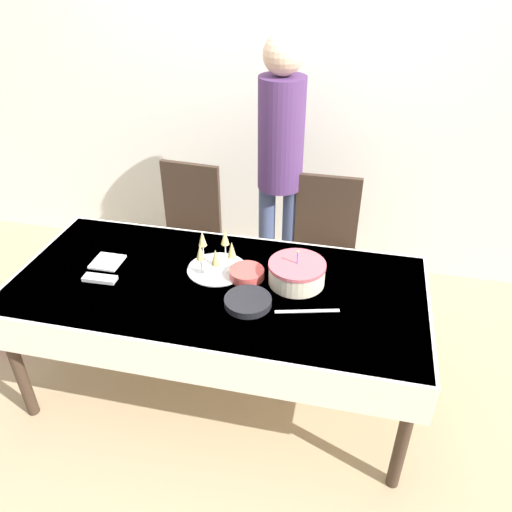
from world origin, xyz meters
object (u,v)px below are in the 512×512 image
object	(u,v)px
champagne_tray	(216,256)
gift_bag	(16,325)
plate_stack_dessert	(247,274)
birthday_cake	(297,273)
plate_stack_main	(248,302)
dining_chair_far_right	(323,246)
dining_chair_far_left	(187,230)
person_standing	(281,153)

from	to	relation	value
champagne_tray	gift_bag	size ratio (longest dim) A/B	1.32
plate_stack_dessert	birthday_cake	bearing A→B (deg)	3.74
plate_stack_main	gift_bag	world-z (taller)	plate_stack_main
dining_chair_far_right	champagne_tray	bearing A→B (deg)	-126.12
dining_chair_far_left	gift_bag	xyz separation A→B (m)	(-0.94, -0.69, -0.42)
dining_chair_far_right	person_standing	size ratio (longest dim) A/B	0.55
dining_chair_far_right	person_standing	distance (m)	0.64
person_standing	dining_chair_far_right	bearing A→B (deg)	-24.85
birthday_cake	person_standing	distance (m)	0.92
birthday_cake	person_standing	xyz separation A→B (m)	(-0.24, 0.84, 0.28)
dining_chair_far_left	dining_chair_far_right	distance (m)	0.91
champagne_tray	plate_stack_dessert	xyz separation A→B (m)	(0.17, -0.04, -0.05)
plate_stack_main	dining_chair_far_left	bearing A→B (deg)	124.82
champagne_tray	person_standing	size ratio (longest dim) A/B	0.18
dining_chair_far_right	person_standing	bearing A→B (deg)	155.15
plate_stack_main	plate_stack_dessert	bearing A→B (deg)	105.01
plate_stack_main	person_standing	bearing A→B (deg)	92.60
dining_chair_far_left	gift_bag	size ratio (longest dim) A/B	4.11
plate_stack_main	person_standing	world-z (taller)	person_standing
plate_stack_main	gift_bag	size ratio (longest dim) A/B	0.95
birthday_cake	gift_bag	xyz separation A→B (m)	(-1.77, 0.01, -0.68)
gift_bag	dining_chair_far_left	bearing A→B (deg)	36.49
dining_chair_far_right	champagne_tray	distance (m)	0.88
dining_chair_far_left	person_standing	distance (m)	0.81
birthday_cake	gift_bag	bearing A→B (deg)	179.82
champagne_tray	plate_stack_main	size ratio (longest dim) A/B	1.39
plate_stack_main	gift_bag	distance (m)	1.72
plate_stack_dessert	gift_bag	xyz separation A→B (m)	(-1.52, 0.02, -0.65)
plate_stack_dessert	dining_chair_far_right	bearing A→B (deg)	65.73
champagne_tray	plate_stack_main	xyz separation A→B (m)	(0.23, -0.25, -0.06)
dining_chair_far_left	champagne_tray	bearing A→B (deg)	-58.42
birthday_cake	plate_stack_dessert	world-z (taller)	birthday_cake
dining_chair_far_left	person_standing	xyz separation A→B (m)	(0.59, 0.15, 0.54)
champagne_tray	gift_bag	world-z (taller)	champagne_tray
dining_chair_far_left	dining_chair_far_right	world-z (taller)	same
dining_chair_far_left	gift_bag	bearing A→B (deg)	-143.51
dining_chair_far_right	person_standing	world-z (taller)	person_standing
dining_chair_far_left	plate_stack_dessert	world-z (taller)	dining_chair_far_left
dining_chair_far_left	champagne_tray	distance (m)	0.84
dining_chair_far_right	champagne_tray	xyz separation A→B (m)	(-0.49, -0.68, 0.28)
birthday_cake	champagne_tray	size ratio (longest dim) A/B	0.91
dining_chair_far_right	plate_stack_main	size ratio (longest dim) A/B	4.34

